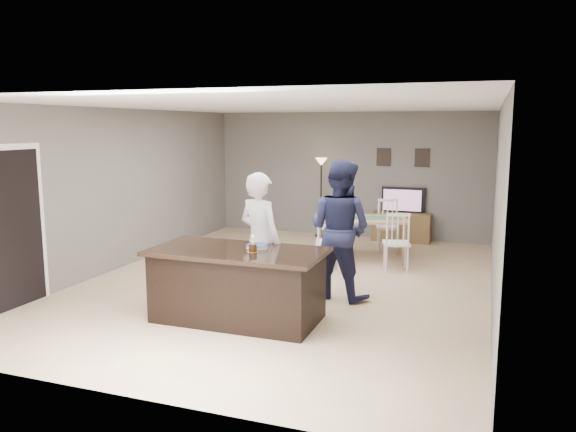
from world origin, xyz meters
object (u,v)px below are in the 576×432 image
(birthday_cake, at_px, (253,248))
(tv_console, at_px, (401,227))
(woman, at_px, (260,241))
(plate_stack, at_px, (257,246))
(television, at_px, (403,200))
(dining_table, at_px, (361,225))
(floor_lamp, at_px, (321,176))
(kitchen_island, at_px, (238,284))
(man, at_px, (340,229))

(birthday_cake, bearing_deg, tv_console, 80.22)
(woman, xyz_separation_m, plate_stack, (0.12, -0.39, 0.01))
(television, bearing_deg, plate_stack, 79.60)
(woman, relative_size, plate_stack, 6.55)
(tv_console, relative_size, birthday_cake, 5.79)
(television, relative_size, plate_stack, 3.30)
(woman, relative_size, dining_table, 0.83)
(tv_console, height_order, birthday_cake, birthday_cake)
(woman, xyz_separation_m, floor_lamp, (-0.63, 4.97, 0.43))
(kitchen_island, bearing_deg, man, 54.87)
(plate_stack, distance_m, dining_table, 3.55)
(floor_lamp, bearing_deg, man, -70.20)
(kitchen_island, distance_m, birthday_cake, 0.55)
(plate_stack, bearing_deg, television, 79.60)
(birthday_cake, bearing_deg, plate_stack, 99.81)
(kitchen_island, height_order, birthday_cake, birthday_cake)
(man, bearing_deg, plate_stack, 73.87)
(dining_table, bearing_deg, television, 61.94)
(tv_console, relative_size, television, 1.31)
(tv_console, xyz_separation_m, birthday_cake, (-0.97, -5.62, 0.65))
(kitchen_island, height_order, tv_console, kitchen_island)
(tv_console, relative_size, plate_stack, 4.33)
(tv_console, distance_m, television, 0.57)
(man, relative_size, dining_table, 0.89)
(birthday_cake, bearing_deg, woman, 104.39)
(tv_console, bearing_deg, plate_stack, -100.53)
(tv_console, height_order, television, television)
(television, xyz_separation_m, dining_table, (-0.46, -1.98, -0.23))
(man, height_order, plate_stack, man)
(plate_stack, bearing_deg, floor_lamp, 97.93)
(television, bearing_deg, kitchen_island, 77.99)
(man, bearing_deg, woman, 58.83)
(kitchen_island, xyz_separation_m, plate_stack, (0.19, 0.16, 0.47))
(kitchen_island, relative_size, tv_console, 1.79)
(kitchen_island, distance_m, dining_table, 3.74)
(kitchen_island, xyz_separation_m, floor_lamp, (-0.55, 5.52, 0.88))
(man, bearing_deg, birthday_cake, 79.20)
(kitchen_island, height_order, man, man)
(man, distance_m, floor_lamp, 4.45)
(plate_stack, bearing_deg, man, 57.54)
(woman, distance_m, birthday_cake, 0.62)
(birthday_cake, xyz_separation_m, plate_stack, (-0.04, 0.21, -0.03))
(tv_console, xyz_separation_m, dining_table, (-0.46, -1.91, 0.34))
(woman, height_order, floor_lamp, woman)
(kitchen_island, relative_size, woman, 1.18)
(floor_lamp, bearing_deg, dining_table, -55.16)
(tv_console, distance_m, woman, 5.18)
(television, xyz_separation_m, man, (-0.25, -4.29, 0.11))
(woman, distance_m, dining_table, 3.19)
(woman, distance_m, floor_lamp, 5.03)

